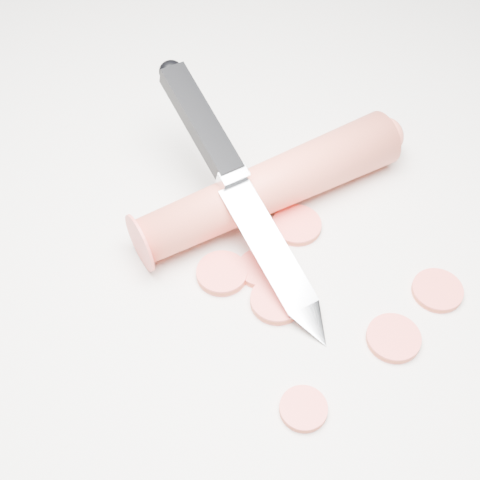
{
  "coord_description": "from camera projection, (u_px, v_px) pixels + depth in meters",
  "views": [
    {
      "loc": [
        -0.02,
        -0.31,
        0.4
      ],
      "look_at": [
        -0.04,
        -0.01,
        0.02
      ],
      "focal_mm": 50.0,
      "sensor_mm": 36.0,
      "label": 1
    }
  ],
  "objects": [
    {
      "name": "carrot",
      "position": [
        270.0,
        187.0,
        0.51
      ],
      "size": [
        0.2,
        0.15,
        0.04
      ],
      "primitive_type": "cylinder",
      "rotation": [
        1.57,
        0.0,
        -0.99
      ],
      "color": "#E75841",
      "rests_on": "ground"
    },
    {
      "name": "carrot_slice_6",
      "position": [
        303.0,
        409.0,
        0.42
      ],
      "size": [
        0.03,
        0.03,
        0.01
      ],
      "primitive_type": "cylinder",
      "color": "#EE4E44",
      "rests_on": "ground"
    },
    {
      "name": "carrot_slice_1",
      "position": [
        261.0,
        269.0,
        0.48
      ],
      "size": [
        0.03,
        0.03,
        0.01
      ],
      "primitive_type": "cylinder",
      "color": "#EE4E44",
      "rests_on": "ground"
    },
    {
      "name": "carrot_slice_3",
      "position": [
        393.0,
        338.0,
        0.45
      ],
      "size": [
        0.04,
        0.04,
        0.01
      ],
      "primitive_type": "cylinder",
      "color": "#EE4E44",
      "rests_on": "ground"
    },
    {
      "name": "carrot_slice_5",
      "position": [
        297.0,
        225.0,
        0.51
      ],
      "size": [
        0.04,
        0.04,
        0.01
      ],
      "primitive_type": "cylinder",
      "color": "#EE4E44",
      "rests_on": "ground"
    },
    {
      "name": "carrot_slice_4",
      "position": [
        437.0,
        290.0,
        0.47
      ],
      "size": [
        0.04,
        0.04,
        0.01
      ],
      "primitive_type": "cylinder",
      "color": "#EE4E44",
      "rests_on": "ground"
    },
    {
      "name": "ground",
      "position": [
        288.0,
        242.0,
        0.5
      ],
      "size": [
        2.4,
        2.4,
        0.0
      ],
      "primitive_type": "plane",
      "color": "silver",
      "rests_on": "ground"
    },
    {
      "name": "kitchen_knife",
      "position": [
        242.0,
        191.0,
        0.48
      ],
      "size": [
        0.15,
        0.21,
        0.09
      ],
      "primitive_type": null,
      "color": "silver",
      "rests_on": "ground"
    },
    {
      "name": "carrot_slice_0",
      "position": [
        222.0,
        273.0,
        0.48
      ],
      "size": [
        0.04,
        0.04,
        0.01
      ],
      "primitive_type": "cylinder",
      "color": "#EE4E44",
      "rests_on": "ground"
    },
    {
      "name": "carrot_slice_2",
      "position": [
        277.0,
        301.0,
        0.47
      ],
      "size": [
        0.04,
        0.04,
        0.01
      ],
      "primitive_type": "cylinder",
      "color": "#EE4E44",
      "rests_on": "ground"
    }
  ]
}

